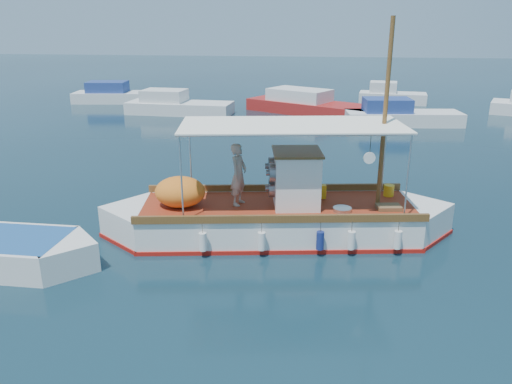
# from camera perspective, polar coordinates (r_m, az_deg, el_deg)

# --- Properties ---
(ground) EXTENTS (160.00, 160.00, 0.00)m
(ground) POSITION_cam_1_polar(r_m,az_deg,el_deg) (14.55, 1.79, -5.27)
(ground) COLOR black
(ground) RESTS_ON ground
(fishing_caique) EXTENTS (10.22, 3.92, 6.31)m
(fishing_caique) POSITION_cam_1_polar(r_m,az_deg,el_deg) (14.54, 2.24, -2.92)
(fishing_caique) COLOR white
(fishing_caique) RESTS_ON ground
(bg_boat_nw) EXTENTS (7.21, 2.80, 1.80)m
(bg_boat_nw) POSITION_cam_1_polar(r_m,az_deg,el_deg) (34.83, -9.06, 9.63)
(bg_boat_nw) COLOR silver
(bg_boat_nw) RESTS_ON ground
(bg_boat_n) EXTENTS (10.27, 7.45, 1.80)m
(bg_boat_n) POSITION_cam_1_polar(r_m,az_deg,el_deg) (34.49, 6.67, 9.65)
(bg_boat_n) COLOR #A31E1B
(bg_boat_n) RESTS_ON ground
(bg_boat_ne) EXTENTS (7.07, 3.00, 1.80)m
(bg_boat_ne) POSITION_cam_1_polar(r_m,az_deg,el_deg) (31.81, 16.08, 8.27)
(bg_boat_ne) COLOR silver
(bg_boat_ne) RESTS_ON ground
(bg_boat_far_w) EXTENTS (7.56, 3.18, 1.80)m
(bg_boat_far_w) POSITION_cam_1_polar(r_m,az_deg,el_deg) (40.82, -15.35, 10.54)
(bg_boat_far_w) COLOR silver
(bg_boat_far_w) RESTS_ON ground
(bg_boat_far_n) EXTENTS (5.18, 2.59, 1.80)m
(bg_boat_far_n) POSITION_cam_1_polar(r_m,az_deg,el_deg) (40.43, 15.10, 10.48)
(bg_boat_far_n) COLOR silver
(bg_boat_far_n) RESTS_ON ground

